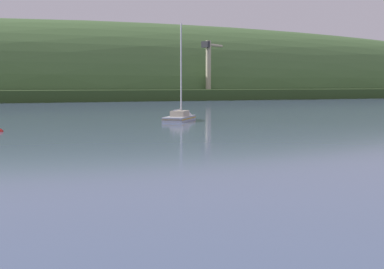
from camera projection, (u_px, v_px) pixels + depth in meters
name	position (u px, v px, depth m)	size (l,w,h in m)	color
far_shoreline_hill	(121.00, 97.00, 208.40)	(581.71, 118.59, 52.93)	#314A21
dockside_crane	(209.00, 72.00, 175.83)	(9.41, 7.92, 17.68)	#4C4C51
sailboat_midwater_white	(181.00, 119.00, 75.50)	(6.69, 8.22, 13.75)	#ADB2BC
mooring_buoy_off_fishing_boat	(0.00, 132.00, 57.84)	(0.58, 0.58, 0.66)	red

